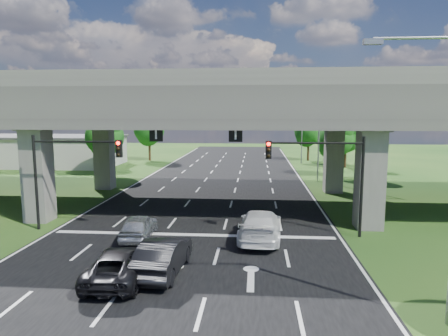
# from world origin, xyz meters

# --- Properties ---
(ground) EXTENTS (160.00, 160.00, 0.00)m
(ground) POSITION_xyz_m (0.00, 0.00, 0.00)
(ground) COLOR #193F14
(ground) RESTS_ON ground
(road) EXTENTS (18.00, 120.00, 0.03)m
(road) POSITION_xyz_m (0.00, 10.00, 0.01)
(road) COLOR black
(road) RESTS_ON ground
(overpass) EXTENTS (80.00, 15.00, 10.00)m
(overpass) POSITION_xyz_m (0.00, 12.00, 7.92)
(overpass) COLOR #3B3936
(overpass) RESTS_ON ground
(warehouse) EXTENTS (20.00, 10.00, 4.00)m
(warehouse) POSITION_xyz_m (-26.00, 35.00, 2.00)
(warehouse) COLOR #9E9E99
(warehouse) RESTS_ON ground
(signal_right) EXTENTS (5.76, 0.54, 6.00)m
(signal_right) POSITION_xyz_m (7.82, 3.94, 4.19)
(signal_right) COLOR black
(signal_right) RESTS_ON ground
(signal_left) EXTENTS (5.76, 0.54, 6.00)m
(signal_left) POSITION_xyz_m (-7.82, 3.94, 4.19)
(signal_left) COLOR black
(signal_left) RESTS_ON ground
(streetlight_near) EXTENTS (3.38, 0.25, 10.00)m
(streetlight_near) POSITION_xyz_m (10.10, -6.00, 5.85)
(streetlight_near) COLOR gray
(streetlight_near) RESTS_ON ground
(streetlight_far) EXTENTS (3.38, 0.25, 10.00)m
(streetlight_far) POSITION_xyz_m (10.10, 24.00, 5.85)
(streetlight_far) COLOR gray
(streetlight_far) RESTS_ON ground
(streetlight_beyond) EXTENTS (3.38, 0.25, 10.00)m
(streetlight_beyond) POSITION_xyz_m (10.10, 40.00, 5.85)
(streetlight_beyond) COLOR gray
(streetlight_beyond) RESTS_ON ground
(tree_left_near) EXTENTS (4.50, 4.50, 7.80)m
(tree_left_near) POSITION_xyz_m (-13.95, 26.00, 4.82)
(tree_left_near) COLOR black
(tree_left_near) RESTS_ON ground
(tree_left_mid) EXTENTS (3.91, 3.90, 6.76)m
(tree_left_mid) POSITION_xyz_m (-16.95, 34.00, 4.17)
(tree_left_mid) COLOR black
(tree_left_mid) RESTS_ON ground
(tree_left_far) EXTENTS (4.80, 4.80, 8.32)m
(tree_left_far) POSITION_xyz_m (-12.95, 42.00, 5.14)
(tree_left_far) COLOR black
(tree_left_far) RESTS_ON ground
(tree_right_near) EXTENTS (4.20, 4.20, 7.28)m
(tree_right_near) POSITION_xyz_m (13.05, 28.00, 4.50)
(tree_right_near) COLOR black
(tree_right_near) RESTS_ON ground
(tree_right_mid) EXTENTS (3.91, 3.90, 6.76)m
(tree_right_mid) POSITION_xyz_m (16.05, 36.00, 4.17)
(tree_right_mid) COLOR black
(tree_right_mid) RESTS_ON ground
(tree_right_far) EXTENTS (4.50, 4.50, 7.80)m
(tree_right_far) POSITION_xyz_m (12.05, 44.00, 4.82)
(tree_right_far) COLOR black
(tree_right_far) RESTS_ON ground
(car_silver) EXTENTS (1.93, 4.25, 1.42)m
(car_silver) POSITION_xyz_m (-3.05, 2.59, 0.74)
(car_silver) COLOR silver
(car_silver) RESTS_ON road
(car_dark) EXTENTS (1.95, 4.96, 1.61)m
(car_dark) POSITION_xyz_m (-0.43, -2.34, 0.83)
(car_dark) COLOR black
(car_dark) RESTS_ON road
(car_white) EXTENTS (2.72, 5.95, 1.69)m
(car_white) POSITION_xyz_m (4.07, 3.00, 0.87)
(car_white) COLOR silver
(car_white) RESTS_ON road
(car_trailing) EXTENTS (2.62, 5.11, 1.38)m
(car_trailing) POSITION_xyz_m (-2.16, -3.31, 0.72)
(car_trailing) COLOR black
(car_trailing) RESTS_ON road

